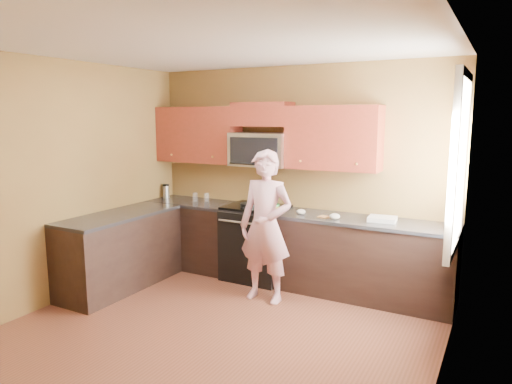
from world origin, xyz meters
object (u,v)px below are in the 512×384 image
Objects in this scene: frying_pan at (250,207)px; travel_mug at (166,198)px; woman at (266,226)px; butter_tub at (274,210)px; microwave at (261,166)px; stove at (256,242)px.

frying_pan is 2.17× the size of travel_mug.
frying_pan is (-0.46, 0.47, 0.09)m from woman.
frying_pan is 0.30m from butter_tub.
travel_mug is at bearing 161.53° from woman.
woman is 4.03× the size of frying_pan.
stove is at bearing -90.00° from microwave.
woman is at bearing -18.21° from travel_mug.
woman is 2.04m from travel_mug.
frying_pan reaches higher than butter_tub.
travel_mug is at bearing 178.60° from butter_tub.
microwave is 3.88× the size of travel_mug.
microwave is 0.60m from butter_tub.
stove is at bearing 126.52° from woman.
frying_pan is at bearing -155.64° from butter_tub.
travel_mug is (-1.50, 0.05, 0.45)m from stove.
microwave is at bearing 2.74° from travel_mug.
frying_pan is at bearing 134.37° from woman.
frying_pan is at bearing -6.50° from travel_mug.
frying_pan is (-0.03, -0.24, -0.50)m from microwave.
woman is 8.77× the size of travel_mug.
woman is (0.44, -0.71, -0.59)m from microwave.
butter_tub is at bearing -1.40° from travel_mug.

